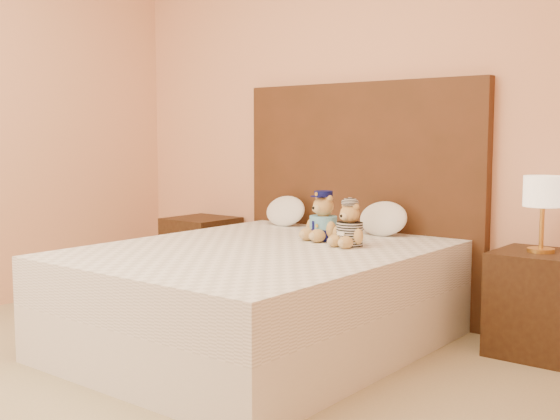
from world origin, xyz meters
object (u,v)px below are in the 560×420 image
object	(u,v)px
nightstand_right	(539,303)
nightstand_left	(201,254)
lamp	(543,195)
pillow_right	(383,217)
pillow_left	(285,209)
teddy_police	(323,216)
bed	(260,297)
teddy_prisoner	(350,224)

from	to	relation	value
nightstand_right	nightstand_left	bearing A→B (deg)	180.00
lamp	pillow_right	bearing A→B (deg)	178.22
nightstand_left	pillow_left	distance (m)	0.87
teddy_police	pillow_right	bearing A→B (deg)	81.79
nightstand_left	pillow_right	distance (m)	1.58
nightstand_left	lamp	xyz separation A→B (m)	(2.50, 0.00, 0.57)
lamp	pillow_left	size ratio (longest dim) A/B	1.28
bed	nightstand_left	size ratio (longest dim) A/B	3.64
nightstand_right	bed	bearing A→B (deg)	-147.38
nightstand_right	teddy_police	xyz separation A→B (m)	(-1.13, -0.37, 0.42)
nightstand_right	teddy_police	world-z (taller)	teddy_police
nightstand_right	lamp	xyz separation A→B (m)	(-0.00, 0.00, 0.57)
nightstand_left	teddy_police	xyz separation A→B (m)	(1.37, -0.37, 0.42)
nightstand_left	teddy_prisoner	bearing A→B (deg)	-16.24
bed	pillow_right	size ratio (longest dim) A/B	6.22
teddy_prisoner	pillow_left	xyz separation A→B (m)	(-0.84, 0.50, -0.01)
teddy_prisoner	pillow_right	bearing A→B (deg)	109.72
pillow_left	pillow_right	world-z (taller)	pillow_right
teddy_prisoner	pillow_left	distance (m)	0.98
teddy_prisoner	nightstand_left	bearing A→B (deg)	174.46
nightstand_right	pillow_right	bearing A→B (deg)	178.22
bed	pillow_left	distance (m)	1.03
nightstand_right	pillow_right	distance (m)	1.04
pillow_left	pillow_right	bearing A→B (deg)	0.00
nightstand_left	nightstand_right	world-z (taller)	same
teddy_prisoner	pillow_right	world-z (taller)	teddy_prisoner
pillow_right	nightstand_left	bearing A→B (deg)	-178.88
bed	nightstand_left	xyz separation A→B (m)	(-1.25, 0.80, -0.00)
lamp	pillow_right	world-z (taller)	lamp
nightstand_left	bed	bearing A→B (deg)	-32.62
nightstand_left	teddy_police	size ratio (longest dim) A/B	1.93
pillow_right	pillow_left	bearing A→B (deg)	180.00
nightstand_left	teddy_prisoner	distance (m)	1.73
lamp	teddy_police	bearing A→B (deg)	-161.91
bed	pillow_left	xyz separation A→B (m)	(-0.48, 0.83, 0.38)
bed	teddy_police	xyz separation A→B (m)	(0.12, 0.43, 0.42)
lamp	teddy_prisoner	bearing A→B (deg)	-152.03
nightstand_right	pillow_left	distance (m)	1.77
pillow_right	bed	bearing A→B (deg)	-108.94
bed	teddy_police	bearing A→B (deg)	74.73
nightstand_right	pillow_right	xyz separation A→B (m)	(-0.97, 0.03, 0.39)
nightstand_left	teddy_prisoner	xyz separation A→B (m)	(1.61, -0.47, 0.40)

